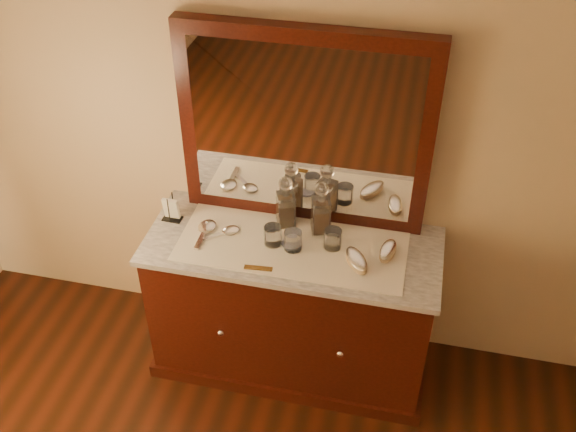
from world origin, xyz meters
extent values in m
plane|color=tan|center=(0.00, 2.25, 1.40)|extent=(4.50, 4.50, 0.00)
cube|color=black|center=(0.00, 1.96, 0.41)|extent=(1.40, 0.55, 0.82)
cube|color=black|center=(0.00, 1.96, 0.04)|extent=(1.46, 0.59, 0.08)
sphere|color=silver|center=(-0.30, 1.67, 0.45)|extent=(0.04, 0.04, 0.04)
sphere|color=silver|center=(0.30, 1.67, 0.45)|extent=(0.04, 0.04, 0.04)
cube|color=white|center=(0.00, 1.96, 0.83)|extent=(1.44, 0.59, 0.03)
cube|color=black|center=(0.00, 2.20, 1.35)|extent=(1.20, 0.08, 1.00)
cube|color=white|center=(0.00, 2.17, 1.35)|extent=(1.06, 0.01, 0.86)
cube|color=white|center=(0.00, 1.94, 0.85)|extent=(1.10, 0.45, 0.00)
cylinder|color=silver|center=(-0.01, 1.95, 0.86)|extent=(0.08, 0.08, 0.01)
cube|color=brown|center=(-0.12, 1.74, 0.86)|extent=(0.13, 0.04, 0.01)
cube|color=black|center=(-0.64, 2.01, 0.85)|extent=(0.10, 0.06, 0.01)
cylinder|color=black|center=(-0.64, 1.98, 0.92)|extent=(0.01, 0.01, 0.15)
cylinder|color=black|center=(-0.64, 2.04, 0.92)|extent=(0.01, 0.01, 0.15)
cube|color=white|center=(-0.64, 2.01, 0.92)|extent=(0.08, 0.04, 0.12)
cube|color=brown|center=(-0.07, 2.10, 0.92)|extent=(0.09, 0.09, 0.13)
cube|color=white|center=(-0.07, 2.10, 0.94)|extent=(0.11, 0.11, 0.18)
cylinder|color=white|center=(-0.07, 2.10, 1.05)|extent=(0.05, 0.05, 0.03)
sphere|color=white|center=(-0.07, 2.10, 1.10)|extent=(0.09, 0.09, 0.07)
cube|color=brown|center=(0.11, 2.09, 0.92)|extent=(0.09, 0.09, 0.13)
cube|color=white|center=(0.11, 2.09, 0.95)|extent=(0.11, 0.11, 0.19)
cylinder|color=white|center=(0.11, 2.09, 1.05)|extent=(0.05, 0.05, 0.03)
sphere|color=white|center=(0.11, 2.09, 1.11)|extent=(0.09, 0.09, 0.07)
ellipsoid|color=tan|center=(0.32, 1.87, 0.87)|extent=(0.16, 0.19, 0.03)
ellipsoid|color=silver|center=(0.32, 1.87, 0.89)|extent=(0.16, 0.19, 0.03)
ellipsoid|color=tan|center=(0.46, 1.98, 0.87)|extent=(0.10, 0.17, 0.02)
ellipsoid|color=silver|center=(0.46, 1.98, 0.89)|extent=(0.10, 0.17, 0.02)
ellipsoid|color=silver|center=(-0.44, 1.98, 0.86)|extent=(0.09, 0.11, 0.02)
cube|color=silver|center=(-0.44, 1.88, 0.86)|extent=(0.03, 0.15, 0.01)
ellipsoid|color=silver|center=(-0.32, 1.97, 0.86)|extent=(0.12, 0.12, 0.02)
cube|color=silver|center=(-0.38, 1.92, 0.86)|extent=(0.10, 0.10, 0.01)
cylinder|color=white|center=(0.19, 1.97, 0.90)|extent=(0.09, 0.09, 0.10)
cylinder|color=white|center=(-0.09, 1.94, 0.90)|extent=(0.09, 0.09, 0.10)
cylinder|color=white|center=(0.01, 1.92, 0.90)|extent=(0.09, 0.09, 0.10)
camera|label=1|loc=(0.51, -0.41, 2.93)|focal=40.99mm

